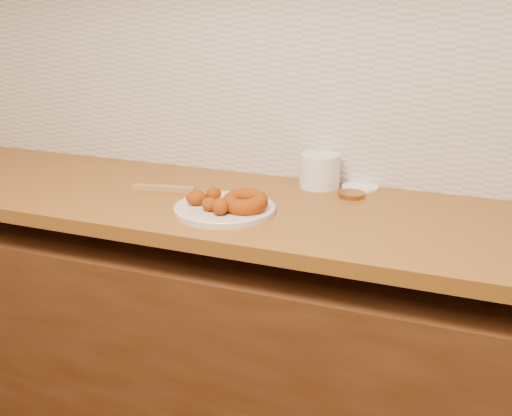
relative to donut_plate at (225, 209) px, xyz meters
The scene contains 11 objects.
wall_back 0.71m from the donut_plate, 48.38° to the left, with size 4.00×0.02×2.70m, color tan.
base_cabinet 0.65m from the donut_plate, 15.79° to the left, with size 3.60×0.60×0.77m, color #58311A.
butcher_block 0.30m from the donut_plate, 159.77° to the left, with size 2.30×0.62×0.04m, color brown.
backsplash 0.62m from the donut_plate, 47.55° to the left, with size 3.60×0.02×0.60m, color beige.
donut_plate is the anchor object (origin of this frame).
ring_donut 0.07m from the donut_plate, ahead, with size 0.12×0.12×0.04m, color #A13F00.
fried_dough_chunks 0.05m from the donut_plate, 144.38° to the right, with size 0.16×0.17×0.04m.
plastic_tub 0.37m from the donut_plate, 61.61° to the left, with size 0.12×0.12×0.10m, color white.
tub_lid 0.46m from the donut_plate, 50.17° to the left, with size 0.11×0.11×0.01m, color white.
brass_jar_lid 0.39m from the donut_plate, 41.55° to the left, with size 0.08×0.08×0.01m, color #A76C2C.
wooden_utensil 0.28m from the donut_plate, 156.33° to the left, with size 0.19×0.02×0.02m, color #A07747.
Camera 1 is at (0.28, 0.18, 1.44)m, focal length 42.00 mm.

